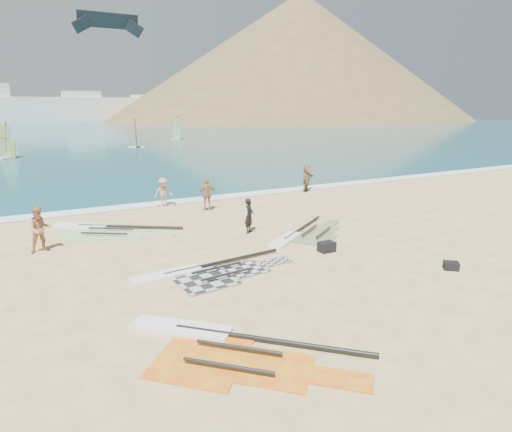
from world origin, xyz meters
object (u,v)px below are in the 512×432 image
gear_bag_far (451,266)px  beachgoer_left (40,229)px  rig_green (101,230)px  beachgoer_back (207,194)px  rig_red (220,347)px  rig_grey (204,273)px  person_wetsuit (249,216)px  gear_bag_near (327,247)px  beachgoer_mid (164,192)px  beachgoer_right (307,178)px  rig_orange (304,235)px

gear_bag_far → beachgoer_left: (-12.09, 8.46, 0.74)m
rig_green → beachgoer_back: (5.56, 1.45, 0.81)m
rig_red → gear_bag_far: bearing=48.3°
rig_red → beachgoer_back: size_ratio=2.98×
rig_grey → person_wetsuit: 5.03m
gear_bag_near → beachgoer_mid: size_ratio=0.37×
rig_green → person_wetsuit: person_wetsuit is taller
gear_bag_far → person_wetsuit: (-4.03, 7.06, 0.61)m
rig_red → beachgoer_mid: size_ratio=3.19×
gear_bag_near → beachgoer_right: (5.96, 10.08, 0.67)m
person_wetsuit → rig_red: bearing=-168.4°
rig_grey → beachgoer_right: 14.83m
beachgoer_mid → beachgoer_right: (9.33, 0.00, 0.05)m
gear_bag_far → person_wetsuit: person_wetsuit is taller
beachgoer_right → beachgoer_back: bearing=159.8°
beachgoer_mid → rig_green: bearing=-135.2°
gear_bag_near → beachgoer_back: 8.43m
rig_red → person_wetsuit: (4.75, 7.88, 0.71)m
rig_green → gear_bag_near: size_ratio=8.79×
rig_red → gear_bag_near: size_ratio=8.57×
person_wetsuit → beachgoer_right: size_ratio=0.88×
rig_grey → person_wetsuit: (3.48, 3.56, 0.71)m
rig_orange → beachgoer_mid: bearing=79.9°
rig_green → beachgoer_mid: beachgoer_mid is taller
beachgoer_back → beachgoer_left: bearing=23.5°
gear_bag_far → person_wetsuit: 8.15m
rig_green → gear_bag_far: (9.71, -10.26, 0.09)m
rig_green → gear_bag_near: 9.85m
rig_grey → beachgoer_mid: size_ratio=3.42×
rig_orange → person_wetsuit: size_ratio=3.26×
gear_bag_far → gear_bag_near: bearing=126.9°
beachgoer_left → beachgoer_back: beachgoer_left is taller
beachgoer_left → beachgoer_right: beachgoer_left is taller
rig_grey → beachgoer_left: 6.80m
beachgoer_right → gear_bag_near: bearing=-154.4°
gear_bag_near → beachgoer_mid: beachgoer_mid is taller
gear_bag_far → beachgoer_back: 12.44m
rig_green → beachgoer_back: size_ratio=3.06×
rig_green → rig_orange: bearing=-0.4°
rig_grey → beachgoer_right: beachgoer_right is taller
beachgoer_mid → beachgoer_back: size_ratio=0.93×
gear_bag_far → beachgoer_back: beachgoer_back is taller
rig_orange → rig_red: rig_red is taller
gear_bag_far → rig_grey: bearing=155.0°
rig_orange → beachgoer_back: bearing=72.2°
rig_green → rig_orange: size_ratio=1.07×
person_wetsuit → beachgoer_right: 9.84m
rig_grey → rig_red: 4.51m
rig_orange → gear_bag_far: gear_bag_far is taller
rig_red → beachgoer_left: beachgoer_left is taller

